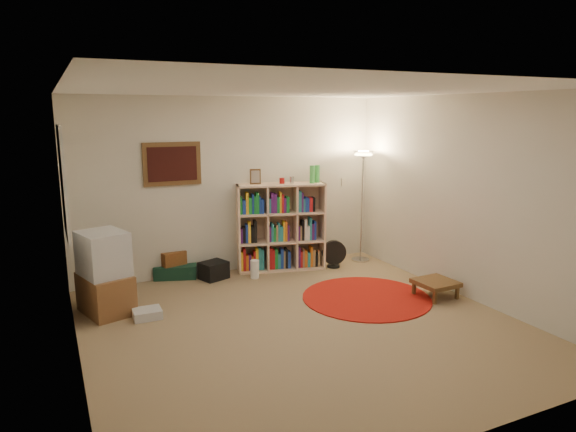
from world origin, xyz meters
name	(u,v)px	position (x,y,z in m)	size (l,w,h in m)	color
room	(297,212)	(-0.05, 0.05, 1.26)	(4.54, 4.54, 2.54)	#8B7151
bookshelf	(280,228)	(0.63, 2.00, 0.62)	(1.32, 0.66, 1.53)	beige
floor_lamp	(363,170)	(1.95, 1.85, 1.42)	(0.43, 0.43, 1.71)	silver
floor_fan	(334,254)	(1.38, 1.71, 0.21)	(0.37, 0.24, 0.42)	black
tv_stand	(105,274)	(-1.88, 1.31, 0.46)	(0.63, 0.76, 0.96)	brown
dvd_box	(147,314)	(-1.49, 0.94, 0.05)	(0.31, 0.26, 0.10)	silver
suitcase	(176,270)	(-0.85, 2.28, 0.09)	(0.67, 0.54, 0.19)	#123124
wicker_basket	(172,258)	(-0.89, 2.29, 0.28)	(0.38, 0.32, 0.19)	brown
duffel_bag	(214,270)	(-0.40, 1.97, 0.12)	(0.43, 0.39, 0.24)	black
paper_towel	(255,269)	(0.13, 1.76, 0.13)	(0.15, 0.15, 0.26)	white
red_rug	(366,298)	(1.10, 0.41, 0.01)	(1.60, 1.60, 0.01)	#97110B
side_table	(436,283)	(1.91, 0.09, 0.18)	(0.48, 0.48, 0.21)	#51351C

